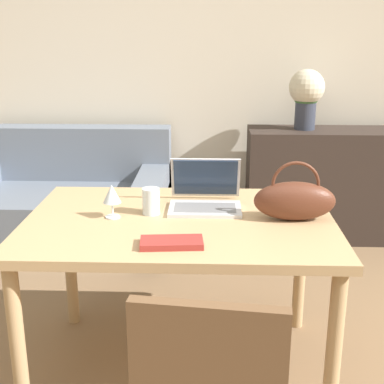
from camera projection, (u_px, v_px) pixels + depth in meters
wall_back at (202, 52)px, 4.02m from camera, size 10.00×0.06×2.70m
dining_table at (180, 237)px, 2.32m from camera, size 1.32×0.91×0.75m
couch at (67, 206)px, 3.89m from camera, size 1.47×0.86×0.82m
sideboard at (330, 185)px, 3.96m from camera, size 1.23×0.40×0.82m
laptop at (205, 194)px, 2.44m from camera, size 0.32×0.29×0.21m
drinking_glass at (151, 201)px, 2.34m from camera, size 0.08×0.08×0.12m
wine_glass at (112, 195)px, 2.27m from camera, size 0.08×0.08×0.15m
handbag at (295, 200)px, 2.25m from camera, size 0.34×0.12×0.26m
flower_vase at (306, 94)px, 3.79m from camera, size 0.25×0.25×0.43m
book at (172, 243)px, 2.00m from camera, size 0.24×0.13×0.02m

